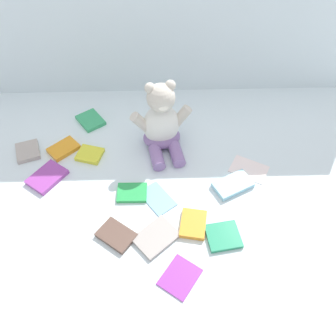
% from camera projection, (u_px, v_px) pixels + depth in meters
% --- Properties ---
extents(ground_plane, '(3.20, 3.20, 0.00)m').
position_uv_depth(ground_plane, '(169.00, 165.00, 1.32)').
color(ground_plane, silver).
extents(backdrop_drape, '(1.88, 0.03, 0.65)m').
position_uv_depth(backdrop_drape, '(166.00, 22.00, 1.38)').
color(backdrop_drape, silver).
rests_on(backdrop_drape, ground_plane).
extents(teddy_bear, '(0.24, 0.23, 0.29)m').
position_uv_depth(teddy_bear, '(162.00, 124.00, 1.31)').
color(teddy_bear, white).
rests_on(teddy_bear, ground_plane).
extents(book_case_0, '(0.11, 0.13, 0.02)m').
position_uv_depth(book_case_0, '(28.00, 151.00, 1.35)').
color(book_case_0, '#A89B92').
rests_on(book_case_0, ground_plane).
extents(book_case_1, '(0.15, 0.15, 0.01)m').
position_uv_depth(book_case_1, '(180.00, 277.00, 1.02)').
color(book_case_1, purple).
rests_on(book_case_1, ground_plane).
extents(book_case_2, '(0.11, 0.08, 0.01)m').
position_uv_depth(book_case_2, '(132.00, 193.00, 1.22)').
color(book_case_2, green).
rests_on(book_case_2, ground_plane).
extents(book_case_3, '(0.11, 0.10, 0.02)m').
position_uv_depth(book_case_3, '(90.00, 154.00, 1.34)').
color(book_case_3, yellow).
rests_on(book_case_3, ground_plane).
extents(book_case_4, '(0.14, 0.14, 0.02)m').
position_uv_depth(book_case_4, '(116.00, 235.00, 1.11)').
color(book_case_4, brown).
rests_on(book_case_4, ground_plane).
extents(book_case_5, '(0.10, 0.12, 0.02)m').
position_uv_depth(book_case_5, '(193.00, 224.00, 1.14)').
color(book_case_5, orange).
rests_on(book_case_5, ground_plane).
extents(book_case_6, '(0.14, 0.14, 0.02)m').
position_uv_depth(book_case_6, '(91.00, 120.00, 1.47)').
color(book_case_6, '#35A165').
rests_on(book_case_6, ground_plane).
extents(book_case_7, '(0.12, 0.11, 0.01)m').
position_uv_depth(book_case_7, '(223.00, 236.00, 1.11)').
color(book_case_7, '#268E62').
rests_on(book_case_7, ground_plane).
extents(book_case_8, '(0.14, 0.13, 0.02)m').
position_uv_depth(book_case_8, '(64.00, 149.00, 1.36)').
color(book_case_8, orange).
rests_on(book_case_8, ground_plane).
extents(book_case_9, '(0.14, 0.15, 0.01)m').
position_uv_depth(book_case_9, '(157.00, 198.00, 1.21)').
color(book_case_9, '#7EB3DC').
rests_on(book_case_9, ground_plane).
extents(book_case_10, '(0.16, 0.16, 0.02)m').
position_uv_depth(book_case_10, '(47.00, 177.00, 1.27)').
color(book_case_10, purple).
rests_on(book_case_10, ground_plane).
extents(book_case_11, '(0.17, 0.16, 0.01)m').
position_uv_depth(book_case_11, '(156.00, 237.00, 1.11)').
color(book_case_11, '#A19992').
rests_on(book_case_11, ground_plane).
extents(book_case_12, '(0.16, 0.13, 0.02)m').
position_uv_depth(book_case_12, '(233.00, 185.00, 1.24)').
color(book_case_12, '#87C0D7').
rests_on(book_case_12, ground_plane).
extents(book_case_13, '(0.16, 0.15, 0.01)m').
position_uv_depth(book_case_13, '(249.00, 169.00, 1.30)').
color(book_case_13, white).
rests_on(book_case_13, ground_plane).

